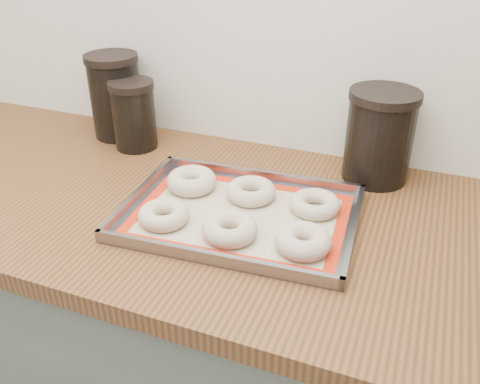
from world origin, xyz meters
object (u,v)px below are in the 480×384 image
at_px(bagel_back_mid, 251,191).
at_px(canister_right, 379,136).
at_px(baking_tray, 240,215).
at_px(canister_left, 115,96).
at_px(canister_mid, 134,115).
at_px(bagel_back_right, 315,204).
at_px(bagel_front_left, 164,215).
at_px(bagel_back_left, 192,181).
at_px(bagel_front_right, 303,241).
at_px(bagel_front_mid, 230,229).

bearing_deg(bagel_back_mid, canister_right, 40.96).
bearing_deg(baking_tray, canister_left, 149.32).
bearing_deg(canister_mid, bagel_back_right, -16.19).
xyz_separation_m(bagel_front_left, canister_mid, (-0.24, 0.30, 0.07)).
xyz_separation_m(baking_tray, bagel_back_left, (-0.14, 0.06, 0.02)).
height_order(bagel_back_left, canister_left, canister_left).
xyz_separation_m(bagel_back_mid, canister_left, (-0.45, 0.20, 0.09)).
distance_m(bagel_front_right, canister_left, 0.70).
bearing_deg(bagel_front_right, canister_mid, 151.23).
height_order(bagel_front_right, bagel_back_mid, bagel_front_right).
bearing_deg(canister_left, bagel_back_left, -32.95).
height_order(bagel_front_right, bagel_back_left, same).
relative_size(bagel_back_left, bagel_back_mid, 1.03).
xyz_separation_m(bagel_front_right, bagel_back_left, (-0.29, 0.13, 0.00)).
height_order(bagel_front_left, canister_mid, canister_mid).
bearing_deg(bagel_front_left, bagel_front_mid, -0.09).
height_order(bagel_back_left, canister_mid, canister_mid).
bearing_deg(bagel_back_right, bagel_front_mid, -130.34).
relative_size(bagel_front_left, bagel_back_right, 0.98).
relative_size(bagel_back_mid, canister_mid, 0.61).
bearing_deg(baking_tray, bagel_front_right, -23.79).
bearing_deg(bagel_front_right, canister_left, 150.92).
distance_m(baking_tray, bagel_front_mid, 0.08).
distance_m(bagel_front_mid, bagel_back_right, 0.19).
bearing_deg(baking_tray, canister_right, 50.38).
xyz_separation_m(baking_tray, bagel_front_left, (-0.13, -0.08, 0.01)).
bearing_deg(bagel_back_right, canister_right, 65.60).
xyz_separation_m(bagel_front_right, canister_right, (0.08, 0.34, 0.08)).
distance_m(bagel_front_right, bagel_back_left, 0.31).
bearing_deg(bagel_front_right, bagel_back_left, 155.60).
xyz_separation_m(baking_tray, canister_left, (-0.46, 0.27, 0.10)).
xyz_separation_m(bagel_back_left, bagel_back_mid, (0.14, 0.01, -0.00)).
bearing_deg(bagel_front_left, baking_tray, 29.86).
bearing_deg(bagel_front_right, baking_tray, 156.21).
distance_m(bagel_back_mid, bagel_back_right, 0.14).
height_order(bagel_front_right, canister_left, canister_left).
bearing_deg(canister_left, canister_right, 0.08).
distance_m(bagel_front_mid, canister_mid, 0.49).
xyz_separation_m(bagel_front_left, canister_right, (0.36, 0.35, 0.08)).
bearing_deg(bagel_back_left, baking_tray, -25.05).
distance_m(bagel_front_left, canister_right, 0.50).
xyz_separation_m(bagel_front_mid, canister_left, (-0.47, 0.35, 0.09)).
distance_m(bagel_back_left, bagel_back_right, 0.27).
relative_size(bagel_front_right, bagel_back_mid, 0.98).
relative_size(bagel_front_right, bagel_back_right, 1.00).
relative_size(bagel_front_right, canister_left, 0.47).
bearing_deg(canister_right, bagel_back_right, -114.40).
xyz_separation_m(baking_tray, bagel_front_mid, (0.01, -0.08, 0.02)).
relative_size(bagel_back_right, canister_right, 0.50).
relative_size(bagel_front_mid, bagel_back_left, 0.97).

